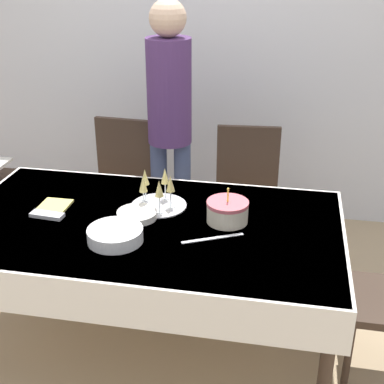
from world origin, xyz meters
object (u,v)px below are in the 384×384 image
(dining_chair_far_left, at_px, (121,186))
(person_standing, at_px, (169,110))
(birthday_cake, at_px, (227,212))
(plate_stack_main, at_px, (115,235))
(dining_chair_far_right, at_px, (246,196))
(plate_stack_dessert, at_px, (137,215))
(champagne_tray, at_px, (157,191))

(dining_chair_far_left, relative_size, person_standing, 0.56)
(birthday_cake, relative_size, plate_stack_main, 0.80)
(dining_chair_far_right, distance_m, plate_stack_dessert, 0.98)
(champagne_tray, height_order, plate_stack_main, champagne_tray)
(dining_chair_far_right, height_order, birthday_cake, dining_chair_far_right)
(dining_chair_far_left, height_order, plate_stack_dessert, dining_chair_far_left)
(champagne_tray, distance_m, plate_stack_dessert, 0.18)
(champagne_tray, xyz_separation_m, plate_stack_dessert, (-0.07, -0.15, -0.07))
(dining_chair_far_left, height_order, champagne_tray, dining_chair_far_left)
(dining_chair_far_right, relative_size, champagne_tray, 3.29)
(birthday_cake, distance_m, plate_stack_main, 0.56)
(plate_stack_main, relative_size, plate_stack_dessert, 1.28)
(birthday_cake, distance_m, plate_stack_dessert, 0.45)
(dining_chair_far_right, bearing_deg, dining_chair_far_left, 179.99)
(person_standing, bearing_deg, champagne_tray, -81.88)
(dining_chair_far_left, distance_m, person_standing, 0.61)
(champagne_tray, distance_m, plate_stack_main, 0.41)
(dining_chair_far_left, xyz_separation_m, plate_stack_main, (0.33, -1.07, 0.26))
(champagne_tray, height_order, plate_stack_dessert, champagne_tray)
(dining_chair_far_right, bearing_deg, birthday_cake, -92.04)
(birthday_cake, bearing_deg, person_standing, 119.38)
(plate_stack_main, height_order, person_standing, person_standing)
(dining_chair_far_right, distance_m, champagne_tray, 0.85)
(dining_chair_far_right, relative_size, person_standing, 0.56)
(dining_chair_far_left, relative_size, plate_stack_dessert, 4.75)
(birthday_cake, bearing_deg, dining_chair_far_right, 87.96)
(dining_chair_far_left, relative_size, plate_stack_main, 3.72)
(birthday_cake, bearing_deg, dining_chair_far_left, 135.98)
(dining_chair_far_left, relative_size, birthday_cake, 4.63)
(plate_stack_main, bearing_deg, birthday_cake, 30.71)
(dining_chair_far_right, height_order, person_standing, person_standing)
(person_standing, bearing_deg, dining_chair_far_left, -165.00)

